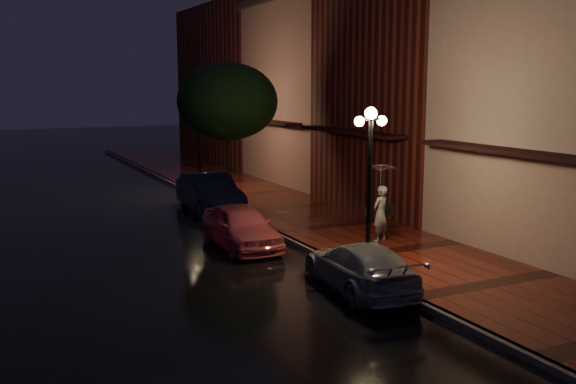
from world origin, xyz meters
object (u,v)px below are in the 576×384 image
streetlamp_far (200,139)px  woman_with_umbrella (381,190)px  navy_car (210,193)px  silver_car (360,267)px  parking_meter (367,227)px  street_tree (228,104)px  pink_car (241,226)px  streetlamp_near (370,178)px

streetlamp_far → woman_with_umbrella: streetlamp_far is taller
navy_car → silver_car: bearing=-88.0°
woman_with_umbrella → parking_meter: 2.03m
street_tree → woman_with_umbrella: (1.74, -8.64, -2.45)m
woman_with_umbrella → pink_car: bearing=-42.8°
pink_car → street_tree: bearing=73.7°
pink_car → woman_with_umbrella: size_ratio=1.61×
street_tree → silver_car: bearing=-95.7°
parking_meter → navy_car: bearing=120.8°
streetlamp_far → silver_car: size_ratio=1.05×
streetlamp_near → street_tree: (0.26, 10.99, 1.64)m
streetlamp_far → navy_car: size_ratio=0.93×
silver_car → parking_meter: (1.60, 2.15, 0.41)m
pink_car → silver_car: bearing=-76.5°
silver_car → streetlamp_far: bearing=-87.1°
streetlamp_far → pink_car: size_ratio=1.08×
street_tree → parking_meter: 10.45m
streetlamp_far → streetlamp_near: bearing=-90.0°
pink_car → woman_with_umbrella: bearing=-21.5°
streetlamp_near → streetlamp_far: same height
streetlamp_far → navy_car: (-0.95, -3.99, -1.83)m
silver_car → woman_with_umbrella: size_ratio=1.66×
silver_car → pink_car: bearing=-71.9°
streetlamp_near → streetlamp_far: (0.00, 14.00, 0.00)m
navy_car → woman_with_umbrella: size_ratio=1.87×
silver_car → street_tree: bearing=-89.2°
parking_meter → streetlamp_near: bearing=-100.7°
streetlamp_near → streetlamp_far: size_ratio=1.00×
streetlamp_near → parking_meter: (0.65, 1.07, -1.59)m
streetlamp_far → navy_car: bearing=-103.4°
pink_car → parking_meter: parking_meter is taller
pink_car → silver_car: 5.29m
navy_car → woman_with_umbrella: (2.95, -7.65, 1.03)m
street_tree → pink_car: (-2.27, -6.90, -3.56)m
streetlamp_far → navy_car: 4.49m
silver_car → navy_car: bearing=-83.5°
pink_car → silver_car: size_ratio=0.97×
streetlamp_near → woman_with_umbrella: (2.00, 2.36, -0.81)m
streetlamp_near → silver_car: (-0.95, -1.08, -2.00)m
pink_car → silver_car: pink_car is taller
silver_car → parking_meter: bearing=-120.2°
streetlamp_near → street_tree: street_tree is taller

